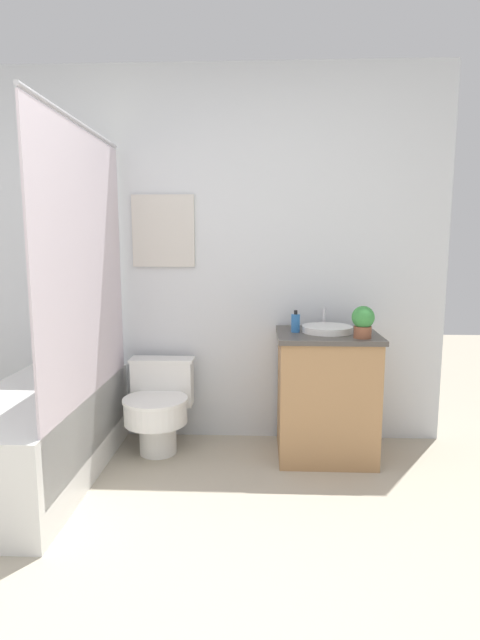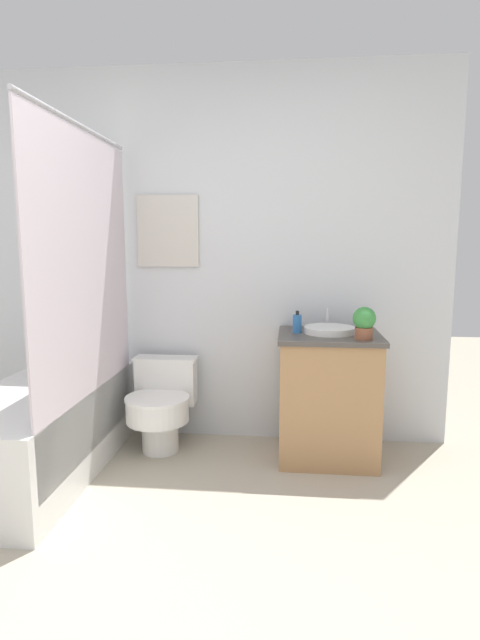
% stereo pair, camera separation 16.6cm
% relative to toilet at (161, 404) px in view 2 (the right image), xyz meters
% --- Properties ---
extents(wall_back, '(3.34, 0.07, 2.50)m').
position_rel_toilet_xyz_m(wall_back, '(0.23, 0.30, 0.95)').
color(wall_back, silver).
rests_on(wall_back, ground_plane).
extents(shower_area, '(0.67, 1.43, 1.98)m').
position_rel_toilet_xyz_m(shower_area, '(-0.59, -0.44, -0.00)').
color(shower_area, white).
rests_on(shower_area, ground_plane).
extents(toilet, '(0.43, 0.52, 0.59)m').
position_rel_toilet_xyz_m(toilet, '(0.00, 0.00, 0.00)').
color(toilet, white).
rests_on(toilet, ground_plane).
extents(vanity, '(0.63, 0.55, 0.80)m').
position_rel_toilet_xyz_m(vanity, '(1.08, -0.02, 0.10)').
color(vanity, '#AD7F51').
rests_on(vanity, ground_plane).
extents(sink, '(0.32, 0.35, 0.13)m').
position_rel_toilet_xyz_m(sink, '(1.08, 0.00, 0.52)').
color(sink, white).
rests_on(sink, vanity).
extents(soap_bottle, '(0.06, 0.06, 0.14)m').
position_rel_toilet_xyz_m(soap_bottle, '(0.88, -0.00, 0.55)').
color(soap_bottle, '#2D6BB2').
rests_on(soap_bottle, vanity).
extents(potted_plant, '(0.13, 0.13, 0.19)m').
position_rel_toilet_xyz_m(potted_plant, '(1.26, -0.18, 0.60)').
color(potted_plant, brown).
rests_on(potted_plant, vanity).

